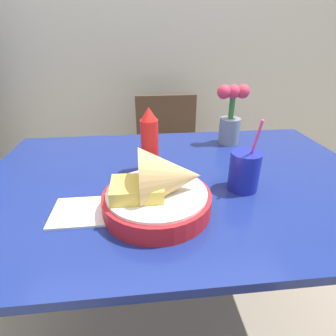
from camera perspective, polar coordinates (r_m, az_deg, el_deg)
name	(u,v)px	position (r m, az deg, el deg)	size (l,w,h in m)	color
ground_plane	(176,321)	(1.41, 1.74, -30.40)	(12.00, 12.00, 0.00)	gray
wall_window	(154,17)	(1.99, -3.09, 30.01)	(7.00, 0.06, 2.60)	#B7B2A3
dining_table	(179,200)	(0.92, 2.32, -6.95)	(1.30, 0.87, 0.76)	navy
chair_far_window	(168,149)	(1.76, -0.11, 4.08)	(0.40, 0.40, 0.85)	#473323
food_basket	(161,190)	(0.68, -1.47, -4.87)	(0.28, 0.28, 0.18)	red
ketchup_bottle	(150,141)	(0.87, -4.02, 5.79)	(0.06, 0.06, 0.22)	red
drink_cup	(244,172)	(0.81, 16.23, -0.87)	(0.09, 0.09, 0.23)	#192399
flower_vase	(231,116)	(1.15, 13.50, 10.90)	(0.13, 0.09, 0.25)	gray
napkin	(84,211)	(0.73, -17.75, -8.99)	(0.17, 0.13, 0.01)	white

